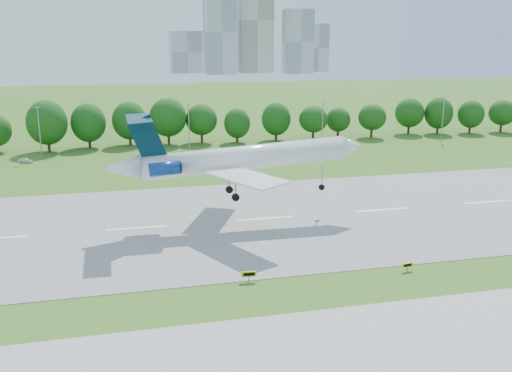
% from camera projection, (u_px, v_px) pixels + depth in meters
% --- Properties ---
extents(ground, '(600.00, 600.00, 0.00)m').
position_uv_depth(ground, '(144.00, 301.00, 62.17)').
color(ground, '#356219').
rests_on(ground, ground).
extents(runway, '(400.00, 45.00, 0.08)m').
position_uv_depth(runway, '(136.00, 228.00, 85.68)').
color(runway, gray).
rests_on(runway, ground).
extents(tree_line, '(288.40, 8.40, 10.40)m').
position_uv_depth(tree_line, '(126.00, 124.00, 147.15)').
color(tree_line, '#382314').
rests_on(tree_line, ground).
extents(light_poles, '(175.90, 0.25, 12.19)m').
position_uv_depth(light_poles, '(116.00, 129.00, 137.14)').
color(light_poles, gray).
rests_on(light_poles, ground).
extents(skyline, '(127.00, 52.00, 80.00)m').
position_uv_depth(skyline, '(249.00, 33.00, 444.34)').
color(skyline, '#B2B2B7').
rests_on(skyline, ground).
extents(airliner, '(40.04, 29.20, 13.19)m').
position_uv_depth(airliner, '(233.00, 158.00, 86.41)').
color(airliner, white).
rests_on(airliner, ground).
extents(taxi_sign_centre, '(1.84, 0.37, 1.29)m').
position_uv_depth(taxi_sign_centre, '(249.00, 274.00, 66.93)').
color(taxi_sign_centre, gray).
rests_on(taxi_sign_centre, ground).
extents(taxi_sign_right, '(1.51, 0.38, 1.06)m').
position_uv_depth(taxi_sign_right, '(408.00, 265.00, 70.03)').
color(taxi_sign_right, gray).
rests_on(taxi_sign_right, ground).
extents(service_vehicle_b, '(3.45, 2.37, 1.09)m').
position_uv_depth(service_vehicle_b, '(26.00, 160.00, 130.16)').
color(service_vehicle_b, silver).
rests_on(service_vehicle_b, ground).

